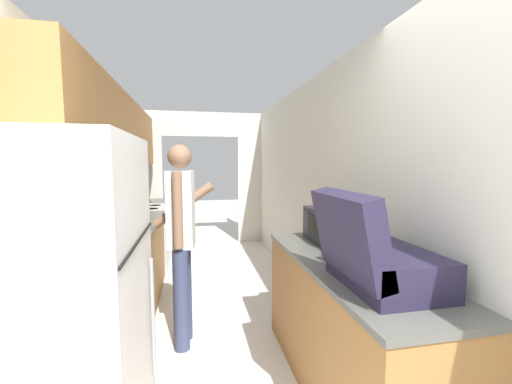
{
  "coord_description": "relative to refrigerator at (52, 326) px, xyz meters",
  "views": [
    {
      "loc": [
        -0.15,
        -0.78,
        1.58
      ],
      "look_at": [
        0.55,
        2.72,
        1.23
      ],
      "focal_mm": 22.0,
      "sensor_mm": 36.0,
      "label": 1
    }
  ],
  "objects": [
    {
      "name": "person",
      "position": [
        0.52,
        1.18,
        0.08
      ],
      "size": [
        0.55,
        0.41,
        1.72
      ],
      "rotation": [
        0.0,
        0.0,
        1.44
      ],
      "color": "#384266",
      "rests_on": "ground_plane"
    },
    {
      "name": "counter_right",
      "position": [
        1.64,
        0.38,
        -0.39
      ],
      "size": [
        0.62,
        1.77,
        0.92
      ],
      "color": "#9E6B38",
      "rests_on": "ground_plane"
    },
    {
      "name": "wall_far_with_doorway",
      "position": [
        0.78,
        4.55,
        0.57
      ],
      "size": [
        2.71,
        0.06,
        2.5
      ],
      "color": "silver",
      "rests_on": "ground_plane"
    },
    {
      "name": "refrigerator",
      "position": [
        0.0,
        0.0,
        0.0
      ],
      "size": [
        0.78,
        0.83,
        1.7
      ],
      "color": "white",
      "rests_on": "ground_plane"
    },
    {
      "name": "counter_left",
      "position": [
        -0.08,
        2.17,
        -0.39
      ],
      "size": [
        0.62,
        3.93,
        0.92
      ],
      "color": "#9E6B38",
      "rests_on": "ground_plane"
    },
    {
      "name": "microwave",
      "position": [
        1.75,
        0.86,
        0.21
      ],
      "size": [
        0.34,
        0.52,
        0.28
      ],
      "color": "black",
      "rests_on": "counter_right"
    },
    {
      "name": "book_stack",
      "position": [
        1.64,
        0.43,
        0.12
      ],
      "size": [
        0.25,
        0.31,
        0.11
      ],
      "color": "red",
      "rests_on": "counter_right"
    },
    {
      "name": "knife",
      "position": [
        -0.1,
        3.91,
        0.07
      ],
      "size": [
        0.11,
        0.32,
        0.02
      ],
      "rotation": [
        0.0,
        0.0,
        -0.39
      ],
      "color": "#B7B7BC",
      "rests_on": "counter_left"
    },
    {
      "name": "suitcase",
      "position": [
        1.56,
        -0.03,
        0.23
      ],
      "size": [
        0.54,
        0.6,
        0.52
      ],
      "color": "#231E38",
      "rests_on": "counter_right"
    },
    {
      "name": "wall_right",
      "position": [
        1.97,
        1.31,
        0.4
      ],
      "size": [
        0.06,
        7.63,
        2.5
      ],
      "color": "silver",
      "rests_on": "ground_plane"
    },
    {
      "name": "range_oven",
      "position": [
        -0.07,
        3.28,
        -0.39
      ],
      "size": [
        0.66,
        0.78,
        1.06
      ],
      "color": "#B7B7BC",
      "rests_on": "ground_plane"
    },
    {
      "name": "wall_left",
      "position": [
        -0.32,
        1.81,
        0.72
      ],
      "size": [
        0.38,
        7.63,
        2.5
      ],
      "color": "silver",
      "rests_on": "ground_plane"
    }
  ]
}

